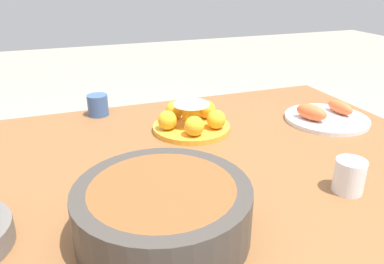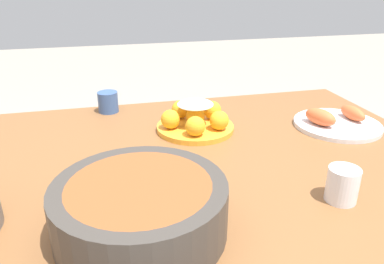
{
  "view_description": "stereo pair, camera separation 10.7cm",
  "coord_description": "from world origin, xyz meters",
  "px_view_note": "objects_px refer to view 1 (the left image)",
  "views": [
    {
      "loc": [
        0.3,
        0.82,
        1.22
      ],
      "look_at": [
        -0.04,
        -0.1,
        0.79
      ],
      "focal_mm": 35.0,
      "sensor_mm": 36.0,
      "label": 1
    },
    {
      "loc": [
        0.2,
        0.85,
        1.22
      ],
      "look_at": [
        -0.04,
        -0.1,
        0.79
      ],
      "focal_mm": 35.0,
      "sensor_mm": 36.0,
      "label": 2
    }
  ],
  "objects_px": {
    "seafood_platter": "(325,116)",
    "cup_far": "(349,176)",
    "cup_near": "(98,105)",
    "dining_table": "(193,191)",
    "serving_bowl": "(163,210)",
    "cake_plate": "(192,120)"
  },
  "relations": [
    {
      "from": "dining_table",
      "to": "cake_plate",
      "type": "xyz_separation_m",
      "value": [
        -0.07,
        -0.21,
        0.12
      ]
    },
    {
      "from": "serving_bowl",
      "to": "cup_near",
      "type": "height_order",
      "value": "serving_bowl"
    },
    {
      "from": "cup_near",
      "to": "cup_far",
      "type": "height_order",
      "value": "cup_far"
    },
    {
      "from": "dining_table",
      "to": "cup_far",
      "type": "height_order",
      "value": "cup_far"
    },
    {
      "from": "serving_bowl",
      "to": "seafood_platter",
      "type": "height_order",
      "value": "serving_bowl"
    },
    {
      "from": "cup_near",
      "to": "cup_far",
      "type": "relative_size",
      "value": 0.94
    },
    {
      "from": "seafood_platter",
      "to": "cup_far",
      "type": "bearing_deg",
      "value": 58.05
    },
    {
      "from": "cup_far",
      "to": "cup_near",
      "type": "bearing_deg",
      "value": -55.81
    },
    {
      "from": "seafood_platter",
      "to": "cup_far",
      "type": "xyz_separation_m",
      "value": [
        0.24,
        0.38,
        0.02
      ]
    },
    {
      "from": "serving_bowl",
      "to": "cup_near",
      "type": "relative_size",
      "value": 4.51
    },
    {
      "from": "cake_plate",
      "to": "seafood_platter",
      "type": "distance_m",
      "value": 0.46
    },
    {
      "from": "serving_bowl",
      "to": "cup_far",
      "type": "relative_size",
      "value": 4.22
    },
    {
      "from": "serving_bowl",
      "to": "cup_far",
      "type": "distance_m",
      "value": 0.44
    },
    {
      "from": "dining_table",
      "to": "cup_far",
      "type": "relative_size",
      "value": 18.52
    },
    {
      "from": "dining_table",
      "to": "serving_bowl",
      "type": "height_order",
      "value": "serving_bowl"
    },
    {
      "from": "seafood_platter",
      "to": "cup_far",
      "type": "distance_m",
      "value": 0.45
    },
    {
      "from": "serving_bowl",
      "to": "dining_table",
      "type": "bearing_deg",
      "value": -120.96
    },
    {
      "from": "cup_near",
      "to": "dining_table",
      "type": "bearing_deg",
      "value": 112.84
    },
    {
      "from": "dining_table",
      "to": "cup_far",
      "type": "bearing_deg",
      "value": 138.71
    },
    {
      "from": "dining_table",
      "to": "cup_near",
      "type": "height_order",
      "value": "cup_near"
    },
    {
      "from": "serving_bowl",
      "to": "cup_near",
      "type": "xyz_separation_m",
      "value": [
        0.04,
        -0.7,
        -0.02
      ]
    },
    {
      "from": "dining_table",
      "to": "cake_plate",
      "type": "relative_size",
      "value": 5.94
    }
  ]
}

